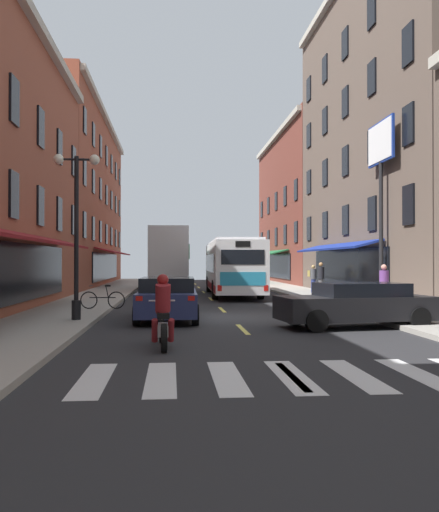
{
  "coord_description": "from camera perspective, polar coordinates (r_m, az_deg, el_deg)",
  "views": [
    {
      "loc": [
        -2.03,
        -19.24,
        1.94
      ],
      "look_at": [
        0.43,
        9.18,
        2.23
      ],
      "focal_mm": 38.87,
      "sensor_mm": 36.0,
      "label": 1
    }
  ],
  "objects": [
    {
      "name": "sedan_near",
      "position": [
        16.85,
        13.92,
        -4.84
      ],
      "size": [
        4.72,
        2.39,
        1.31
      ],
      "color": "black",
      "rests_on": "ground"
    },
    {
      "name": "sidewalk_right",
      "position": [
        20.9,
        17.46,
        -5.69
      ],
      "size": [
        3.0,
        80.0,
        0.14
      ],
      "primitive_type": "cube",
      "color": "#A39E93",
      "rests_on": "ground"
    },
    {
      "name": "ground_plane",
      "position": [
        19.45,
        1.07,
        -6.46
      ],
      "size": [
        34.8,
        80.0,
        0.1
      ],
      "primitive_type": "cube",
      "color": "#28282B"
    },
    {
      "name": "crosswalk_near",
      "position": [
        9.66,
        7.45,
        -12.13
      ],
      "size": [
        7.1,
        2.8,
        0.01
      ],
      "color": "silver",
      "rests_on": "ground"
    },
    {
      "name": "sidewalk_left",
      "position": [
        19.72,
        -16.34,
        -6.0
      ],
      "size": [
        3.0,
        80.0,
        0.14
      ],
      "primitive_type": "cube",
      "color": "#A39E93",
      "rests_on": "ground"
    },
    {
      "name": "transit_bus",
      "position": [
        31.79,
        1.31,
        -1.12
      ],
      "size": [
        2.84,
        11.63,
        3.13
      ],
      "color": "white",
      "rests_on": "ground"
    },
    {
      "name": "motorcycle_rider",
      "position": [
        12.62,
        -5.86,
        -6.18
      ],
      "size": [
        0.62,
        2.07,
        1.66
      ],
      "color": "black",
      "rests_on": "ground"
    },
    {
      "name": "pedestrian_near",
      "position": [
        32.85,
        9.6,
        -2.24
      ],
      "size": [
        0.51,
        0.49,
        1.61
      ],
      "rotation": [
        0.0,
        0.0,
        4.01
      ],
      "color": "navy",
      "rests_on": "sidewalk_right"
    },
    {
      "name": "billboard_sign",
      "position": [
        25.41,
        16.27,
        9.07
      ],
      "size": [
        0.4,
        2.8,
        7.92
      ],
      "color": "black",
      "rests_on": "sidewalk_right"
    },
    {
      "name": "street_lamp_twin",
      "position": [
        17.77,
        -14.51,
        2.83
      ],
      "size": [
        1.42,
        0.32,
        5.14
      ],
      "color": "black",
      "rests_on": "sidewalk_left"
    },
    {
      "name": "lane_centre_dashes",
      "position": [
        19.2,
        1.15,
        -6.37
      ],
      "size": [
        0.14,
        73.9,
        0.01
      ],
      "color": "#DBCC4C",
      "rests_on": "ground"
    },
    {
      "name": "pedestrian_far",
      "position": [
        22.84,
        16.57,
        -2.9
      ],
      "size": [
        0.36,
        0.36,
        1.69
      ],
      "rotation": [
        0.0,
        0.0,
        0.01
      ],
      "color": "maroon",
      "rests_on": "sidewalk_right"
    },
    {
      "name": "pedestrian_rear",
      "position": [
        30.75,
        10.4,
        -2.23
      ],
      "size": [
        0.36,
        0.36,
        1.77
      ],
      "rotation": [
        0.0,
        0.0,
        5.35
      ],
      "color": "#4C4C51",
      "rests_on": "sidewalk_right"
    },
    {
      "name": "box_truck",
      "position": [
        36.12,
        -5.07,
        -0.37
      ],
      "size": [
        2.65,
        7.75,
        4.08
      ],
      "color": "black",
      "rests_on": "ground"
    },
    {
      "name": "sedan_mid",
      "position": [
        18.46,
        -5.36,
        -4.35
      ],
      "size": [
        2.08,
        4.63,
        1.42
      ],
      "color": "navy",
      "rests_on": "ground"
    },
    {
      "name": "bicycle_near",
      "position": [
        21.64,
        -11.93,
        -4.38
      ],
      "size": [
        1.71,
        0.48,
        0.91
      ],
      "color": "black",
      "rests_on": "sidewalk_left"
    }
  ]
}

